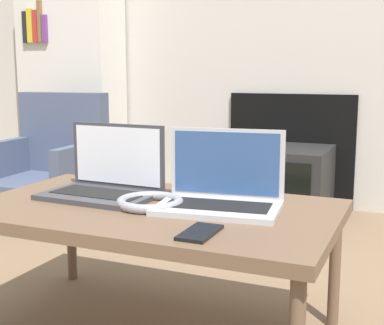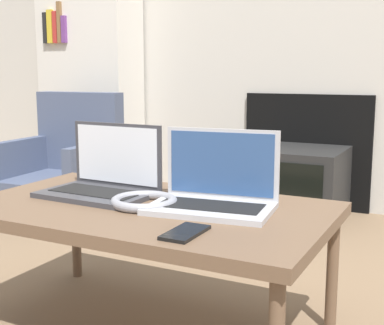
{
  "view_description": "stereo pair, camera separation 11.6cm",
  "coord_description": "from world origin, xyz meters",
  "px_view_note": "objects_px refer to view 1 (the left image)",
  "views": [
    {
      "loc": [
        0.72,
        -1.0,
        0.8
      ],
      "look_at": [
        0.0,
        0.66,
        0.49
      ],
      "focal_mm": 50.0,
      "sensor_mm": 36.0,
      "label": 1
    },
    {
      "loc": [
        0.82,
        -0.95,
        0.8
      ],
      "look_at": [
        0.0,
        0.66,
        0.49
      ],
      "focal_mm": 50.0,
      "sensor_mm": 36.0,
      "label": 2
    }
  ],
  "objects_px": {
    "headphones": "(149,202)",
    "tv": "(279,181)",
    "laptop_left": "(106,180)",
    "laptop_right": "(221,191)",
    "armchair": "(52,158)",
    "phone": "(200,233)"
  },
  "relations": [
    {
      "from": "laptop_left",
      "to": "armchair",
      "type": "distance_m",
      "value": 1.44
    },
    {
      "from": "headphones",
      "to": "tv",
      "type": "relative_size",
      "value": 0.37
    },
    {
      "from": "laptop_left",
      "to": "laptop_right",
      "type": "xyz_separation_m",
      "value": [
        0.39,
        -0.0,
        0.0
      ]
    },
    {
      "from": "laptop_left",
      "to": "laptop_right",
      "type": "height_order",
      "value": "same"
    },
    {
      "from": "laptop_right",
      "to": "phone",
      "type": "distance_m",
      "value": 0.27
    },
    {
      "from": "headphones",
      "to": "armchair",
      "type": "distance_m",
      "value": 1.63
    },
    {
      "from": "laptop_right",
      "to": "tv",
      "type": "xyz_separation_m",
      "value": [
        -0.19,
        1.47,
        -0.26
      ]
    },
    {
      "from": "armchair",
      "to": "phone",
      "type": "bearing_deg",
      "value": -45.25
    },
    {
      "from": "laptop_left",
      "to": "armchair",
      "type": "xyz_separation_m",
      "value": [
        -1.01,
        1.02,
        -0.14
      ]
    },
    {
      "from": "laptop_left",
      "to": "phone",
      "type": "xyz_separation_m",
      "value": [
        0.44,
        -0.27,
        -0.04
      ]
    },
    {
      "from": "laptop_right",
      "to": "phone",
      "type": "bearing_deg",
      "value": -87.8
    },
    {
      "from": "laptop_left",
      "to": "armchair",
      "type": "height_order",
      "value": "armchair"
    },
    {
      "from": "laptop_right",
      "to": "tv",
      "type": "relative_size",
      "value": 0.7
    },
    {
      "from": "tv",
      "to": "armchair",
      "type": "xyz_separation_m",
      "value": [
        -1.21,
        -0.45,
        0.12
      ]
    },
    {
      "from": "phone",
      "to": "armchair",
      "type": "distance_m",
      "value": 1.93
    },
    {
      "from": "headphones",
      "to": "armchair",
      "type": "height_order",
      "value": "armchair"
    },
    {
      "from": "phone",
      "to": "tv",
      "type": "xyz_separation_m",
      "value": [
        -0.23,
        1.73,
        -0.22
      ]
    },
    {
      "from": "phone",
      "to": "armchair",
      "type": "xyz_separation_m",
      "value": [
        -1.44,
        1.28,
        -0.1
      ]
    },
    {
      "from": "headphones",
      "to": "laptop_right",
      "type": "bearing_deg",
      "value": 21.0
    },
    {
      "from": "laptop_left",
      "to": "phone",
      "type": "bearing_deg",
      "value": -29.46
    },
    {
      "from": "armchair",
      "to": "laptop_right",
      "type": "bearing_deg",
      "value": -39.58
    },
    {
      "from": "headphones",
      "to": "armchair",
      "type": "xyz_separation_m",
      "value": [
        -1.2,
        1.09,
        -0.11
      ]
    }
  ]
}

